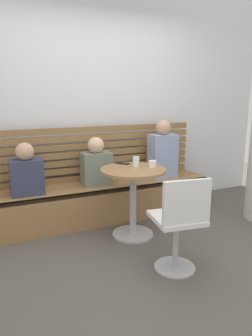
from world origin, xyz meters
TOP-DOWN VIEW (x-y plane):
  - ground at (0.00, 0.00)m, footprint 8.00×8.00m
  - back_wall at (0.00, 1.64)m, footprint 5.20×0.10m
  - booth_bench at (0.00, 1.20)m, footprint 2.70×0.52m
  - booth_backrest at (0.00, 1.44)m, footprint 2.65×0.04m
  - cafe_table at (0.14, 0.64)m, footprint 0.68×0.68m
  - white_chair at (0.19, -0.18)m, footprint 0.45×0.45m
  - person_adult at (0.82, 1.19)m, footprint 0.34×0.22m
  - person_child_left at (-0.07, 1.21)m, footprint 0.34×0.22m
  - person_child_middle at (-0.86, 1.16)m, footprint 0.34×0.22m
  - cup_water_clear at (0.21, 0.70)m, footprint 0.07×0.07m
  - cup_ceramic_white at (0.36, 0.62)m, footprint 0.08×0.08m
  - phone_on_table at (0.14, 0.89)m, footprint 0.14×0.15m

SIDE VIEW (x-z plane):
  - ground at x=0.00m, z-range 0.00..0.00m
  - booth_bench at x=0.00m, z-range 0.00..0.44m
  - white_chair at x=0.19m, z-range 0.04..0.89m
  - cafe_table at x=0.14m, z-range 0.15..0.89m
  - person_child_middle at x=-0.86m, z-range 0.40..0.97m
  - person_child_left at x=-0.07m, z-range 0.40..0.97m
  - phone_on_table at x=0.14m, z-range 0.74..0.75m
  - person_adult at x=0.82m, z-range 0.40..1.14m
  - cup_ceramic_white at x=0.36m, z-range 0.74..0.81m
  - booth_backrest at x=0.00m, z-range 0.44..1.11m
  - cup_water_clear at x=0.21m, z-range 0.74..0.85m
  - back_wall at x=0.00m, z-range 0.00..2.90m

